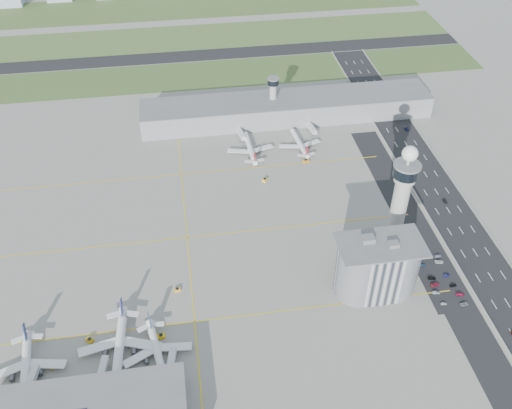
{
  "coord_description": "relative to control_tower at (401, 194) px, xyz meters",
  "views": [
    {
      "loc": [
        -37.24,
        -207.17,
        219.68
      ],
      "look_at": [
        0.0,
        35.0,
        15.0
      ],
      "focal_mm": 40.0,
      "sensor_mm": 36.0,
      "label": 1
    }
  ],
  "objects": [
    {
      "name": "car_hw_4",
      "position": [
        35.22,
        172.55,
        -34.4
      ],
      "size": [
        1.68,
        3.83,
        1.29
      ],
      "primitive_type": "imported",
      "rotation": [
        0.0,
        0.0,
        -0.04
      ],
      "color": "#A6A6A6",
      "rests_on": "ground"
    },
    {
      "name": "car_hw_2",
      "position": [
        49.68,
        110.69,
        -34.44
      ],
      "size": [
        2.2,
        4.41,
        1.2
      ],
      "primitive_type": "imported",
      "rotation": [
        0.0,
        0.0,
        0.05
      ],
      "color": "navy",
      "rests_on": "ground"
    },
    {
      "name": "airplane_near_a",
      "position": [
        -187.37,
        -56.3,
        -29.24
      ],
      "size": [
        39.24,
        44.8,
        11.6
      ],
      "primitive_type": null,
      "rotation": [
        0.0,
        0.0,
        -1.47
      ],
      "color": "white",
      "rests_on": "ground"
    },
    {
      "name": "barrier_left",
      "position": [
        29.0,
        -8.0,
        -34.44
      ],
      "size": [
        0.6,
        500.0,
        1.2
      ],
      "primitive_type": "cube",
      "color": "#9E9E99",
      "rests_on": "ground"
    },
    {
      "name": "airplane_far_b",
      "position": [
        -30.47,
        101.67,
        -30.18
      ],
      "size": [
        32.62,
        37.32,
        9.72
      ],
      "primitive_type": null,
      "rotation": [
        0.0,
        0.0,
        1.66
      ],
      "color": "white",
      "rests_on": "ground"
    },
    {
      "name": "taxiway_line_h_1",
      "position": [
        -112.0,
        22.0,
        -35.04
      ],
      "size": [
        260.0,
        0.6,
        0.01
      ],
      "primitive_type": "cube",
      "color": "yellow",
      "rests_on": "ground"
    },
    {
      "name": "car_hw_1",
      "position": [
        44.06,
        29.69,
        -34.4
      ],
      "size": [
        1.99,
        4.07,
        1.28
      ],
      "primitive_type": "imported",
      "rotation": [
        0.0,
        0.0,
        0.17
      ],
      "color": "black",
      "rests_on": "ground"
    },
    {
      "name": "jet_bridge_near_0",
      "position": [
        -185.0,
        -69.0,
        -32.19
      ],
      "size": [
        5.39,
        14.31,
        5.7
      ],
      "primitive_type": null,
      "rotation": [
        0.0,
        0.0,
        1.4
      ],
      "color": "silver",
      "rests_on": "ground"
    },
    {
      "name": "car_lot_2",
      "position": [
        11.82,
        -33.43,
        -34.38
      ],
      "size": [
        4.98,
        2.78,
        1.32
      ],
      "primitive_type": "imported",
      "rotation": [
        0.0,
        0.0,
        1.7
      ],
      "color": "#A12339",
      "rests_on": "ground"
    },
    {
      "name": "taxiway_line_h_2",
      "position": [
        -112.0,
        82.0,
        -35.04
      ],
      "size": [
        260.0,
        0.6,
        0.01
      ],
      "primitive_type": "cube",
      "color": "yellow",
      "rests_on": "ground"
    },
    {
      "name": "terminal_pier",
      "position": [
        -32.0,
        140.0,
        -27.14
      ],
      "size": [
        210.0,
        32.0,
        15.8
      ],
      "color": "gray",
      "rests_on": "ground"
    },
    {
      "name": "car_lot_7",
      "position": [
        21.83,
        -41.51,
        -34.42
      ],
      "size": [
        4.49,
        2.43,
        1.24
      ],
      "primitive_type": "imported",
      "rotation": [
        0.0,
        0.0,
        1.4
      ],
      "color": "#A2163D",
      "rests_on": "ground"
    },
    {
      "name": "car_lot_4",
      "position": [
        10.74,
        -19.11,
        -34.49
      ],
      "size": [
        3.43,
        1.82,
        1.11
      ],
      "primitive_type": "imported",
      "rotation": [
        0.0,
        0.0,
        1.41
      ],
      "color": "#294F7F",
      "rests_on": "ground"
    },
    {
      "name": "airplane_near_c",
      "position": [
        -129.71,
        -56.09,
        -29.73
      ],
      "size": [
        38.64,
        43.18,
        10.61
      ],
      "primitive_type": null,
      "rotation": [
        0.0,
        0.0,
        -1.39
      ],
      "color": "white",
      "rests_on": "ground"
    },
    {
      "name": "tug_0",
      "position": [
        -176.22,
        -54.12,
        -34.08
      ],
      "size": [
        3.32,
        2.3,
        1.92
      ],
      "primitive_type": null,
      "rotation": [
        0.0,
        0.0,
        1.58
      ],
      "color": "#D49D00",
      "rests_on": "ground"
    },
    {
      "name": "parking_lot",
      "position": [
        16.0,
        -30.0,
        -34.99
      ],
      "size": [
        20.0,
        44.0,
        0.1
      ],
      "primitive_type": "cube",
      "color": "black",
      "rests_on": "ground"
    },
    {
      "name": "car_lot_10",
      "position": [
        20.39,
        -18.22,
        -34.39
      ],
      "size": [
        4.93,
        2.76,
        1.3
      ],
      "primitive_type": "imported",
      "rotation": [
        0.0,
        0.0,
        1.44
      ],
      "color": "silver",
      "rests_on": "ground"
    },
    {
      "name": "car_lot_9",
      "position": [
        20.31,
        -28.08,
        -34.49
      ],
      "size": [
        3.47,
        1.71,
        1.09
      ],
      "primitive_type": "imported",
      "rotation": [
        0.0,
        0.0,
        1.74
      ],
      "color": "#121456",
      "rests_on": "ground"
    },
    {
      "name": "highway",
      "position": [
        43.0,
        -8.0,
        -34.99
      ],
      "size": [
        28.0,
        500.0,
        0.1
      ],
      "primitive_type": "cube",
      "color": "black",
      "rests_on": "ground"
    },
    {
      "name": "grass_strip_1",
      "position": [
        -92.0,
        292.0,
        -35.0
      ],
      "size": [
        480.0,
        60.0,
        0.08
      ],
      "primitive_type": "cube",
      "color": "#47622E",
      "rests_on": "ground"
    },
    {
      "name": "tug_3",
      "position": [
        -119.33,
        -16.87,
        -34.15
      ],
      "size": [
        3.47,
        2.79,
        1.77
      ],
      "primitive_type": null,
      "rotation": [
        0.0,
        0.0,
        1.82
      ],
      "color": "yellow",
      "rests_on": "ground"
    },
    {
      "name": "landside_road",
      "position": [
        18.0,
        -18.0,
        -35.0
      ],
      "size": [
        18.0,
        260.0,
        0.08
      ],
      "primitive_type": "cube",
      "color": "black",
      "rests_on": "ground"
    },
    {
      "name": "taxiway_line_h_0",
      "position": [
        -112.0,
        -38.0,
        -35.04
      ],
      "size": [
        260.0,
        0.6,
        0.01
      ],
      "primitive_type": "cube",
      "color": "yellow",
      "rests_on": "ground"
    },
    {
      "name": "jet_bridge_far_1",
      "position": [
        -20.0,
        124.0,
        -32.19
      ],
      "size": [
        5.39,
        14.31,
        5.7
      ],
      "primitive_type": null,
      "rotation": [
        0.0,
        0.0,
        -1.4
      ],
      "color": "silver",
      "rests_on": "ground"
    },
    {
      "name": "jet_bridge_near_2",
      "position": [
        -125.0,
        -69.0,
        -32.19
      ],
      "size": [
        5.39,
        14.31,
        5.7
      ],
      "primitive_type": null,
      "rotation": [
        0.0,
        0.0,
        1.4
      ],
      "color": "silver",
      "rests_on": "ground"
    },
    {
      "name": "airplane_far_a",
      "position": [
        -64.73,
        100.81,
        -29.82
      ],
      "size": [
        33.1,
        38.48,
        10.44
      ],
      "primitive_type": null,
      "rotation": [
        0.0,
        0.0,
        1.61
      ],
      "color": "white",
      "rests_on": "ground"
    },
    {
      "name": "jet_bridge_far_0",
      "position": [
        -70.0,
        124.0,
        -32.19
      ],
      "size": [
        5.39,
        14.31,
        5.7
      ],
      "primitive_type": null,
      "rotation": [
        0.0,
        0.0,
        -1.4
      ],
      "color": "silver",
      "rests_on": "ground"
    },
    {
      "name": "admin_building",
      "position": [
        -20.01,
        -30.0,
        -19.74
      ],
      "size": [
        42.0,
        24.0,
        33.5
      ],
      "color": "#B2B2B7",
      "rests_on": "ground"
    },
    {
      "name": "car_lot_5",
      "position": [
        10.01,
        -11.59,
        -34.41
      ],
      "size": [
        3.99,
        1.93,
        1.26
      ],
      "primitive_type": "imported",
      "rotation": [
        0.0,
        0.0,
        1.73
      ],
      "color": "silver",
      "rests_on": "ground"
    },
    {
      "name": "car_lot_0",
      "position": [
        11.24,
        -46.0,
        -34.49
      ],
      "size": [
        3.29,
        1.53,
        1.09
      ],
      "primitive_type": "imported",
      "rotation": [
        0.0,
        0.0,
        1.5
      ],
      "color": "silver",
      "rests_on": "ground"
    },
    {
      "name": "runway",
      "position": [
        -92.0,
        254.0,
        -34.98
      ],
      "size": [
        480.0,
        22.0,
        0.1
      ],
      "primitive_type": "cube",
      "color": "black",
      "rests_on": "ground"
    },
    {
      "name": "car_lot_6",
      "position": [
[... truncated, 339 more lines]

